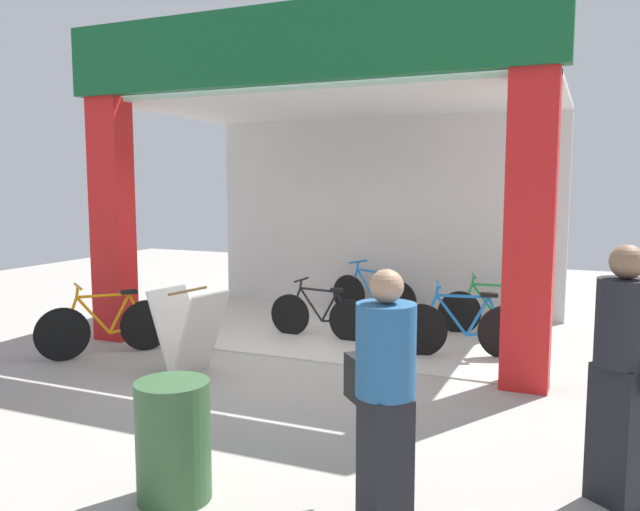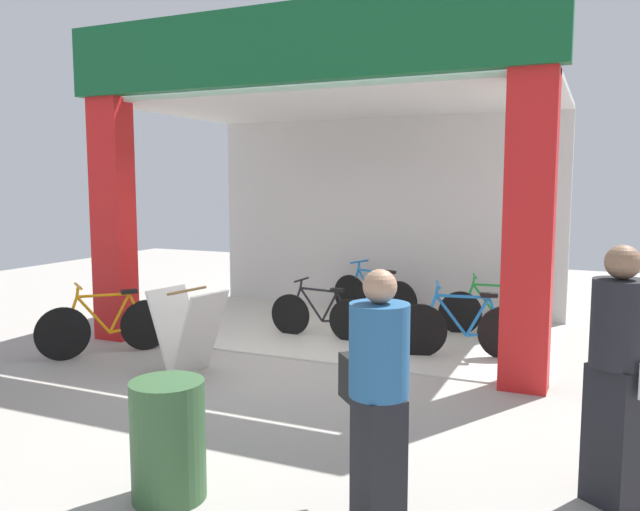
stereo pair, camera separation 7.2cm
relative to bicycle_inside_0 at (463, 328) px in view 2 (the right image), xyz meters
The scene contains 11 objects.
ground_plane 2.06m from the bicycle_inside_0, 154.09° to the right, with size 19.42×19.42×0.00m, color #9E9991.
shop_facade 2.65m from the bicycle_inside_0, 157.52° to the left, with size 5.91×3.59×4.01m.
bicycle_inside_0 is the anchor object (origin of this frame).
bicycle_inside_1 1.95m from the bicycle_inside_0, behind, with size 1.44×0.39×0.79m.
bicycle_inside_2 2.44m from the bicycle_inside_0, 134.65° to the left, with size 1.51×0.56×0.86m.
bicycle_inside_3 1.34m from the bicycle_inside_0, 82.86° to the left, with size 1.46×0.49×0.83m.
bicycle_parked_0 4.28m from the bicycle_inside_0, 157.95° to the right, with size 0.99×1.31×0.88m.
sandwich_board_sign 3.19m from the bicycle_inside_0, 145.28° to the right, with size 0.78×0.67×0.93m.
pedestrian_2 3.52m from the bicycle_inside_0, 62.78° to the right, with size 0.59×0.53×1.69m.
pedestrian_3 3.98m from the bicycle_inside_0, 86.05° to the right, with size 0.63×0.66×1.58m.
trash_bin 4.32m from the bicycle_inside_0, 104.48° to the right, with size 0.49×0.49×0.79m, color #335933.
Camera 2 is at (3.28, -6.55, 2.07)m, focal length 35.72 mm.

